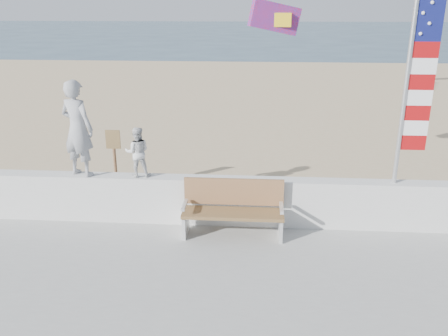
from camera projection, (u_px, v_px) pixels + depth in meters
The scene contains 9 objects.
ground at pixel (202, 289), 7.27m from camera, with size 220.00×220.00×0.00m, color #2B4557.
sand at pixel (234, 134), 15.73m from camera, with size 90.00×40.00×0.08m, color tan.
seawall at pixel (214, 200), 8.94m from camera, with size 30.00×0.35×0.90m, color silver.
adult at pixel (78, 128), 8.67m from camera, with size 0.66×0.43×1.80m, color #94969A.
child at pixel (137, 152), 8.74m from camera, with size 0.46×0.36×0.94m, color silver.
bench at pixel (233, 208), 8.47m from camera, with size 1.80×0.57×1.00m.
flag at pixel (415, 76), 7.93m from camera, with size 0.50×0.08×3.50m.
parafoil_kite at pixel (276, 18), 9.93m from camera, with size 1.14×0.54×0.76m.
sign at pixel (114, 156), 10.49m from camera, with size 0.32×0.07×1.46m.
Camera 1 is at (0.79, -6.20, 4.16)m, focal length 38.00 mm.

